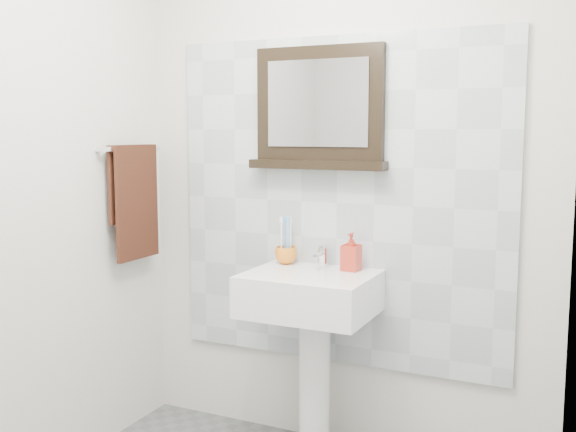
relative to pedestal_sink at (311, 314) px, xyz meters
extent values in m
cube|color=silver|center=(0.04, 0.23, 0.57)|extent=(2.00, 0.01, 2.50)
cube|color=silver|center=(1.04, -0.87, 0.57)|extent=(0.01, 2.20, 2.50)
cube|color=#B2BCC1|center=(0.04, 0.21, 0.47)|extent=(1.60, 0.02, 1.50)
cylinder|color=white|center=(0.00, 0.05, -0.34)|extent=(0.14, 0.14, 0.68)
cube|color=white|center=(0.00, -0.01, 0.09)|extent=(0.55, 0.44, 0.18)
cylinder|color=silver|center=(0.00, -0.03, 0.17)|extent=(0.32, 0.32, 0.02)
cylinder|color=#4C4C4F|center=(0.00, -0.03, 0.18)|extent=(0.04, 0.04, 0.00)
cylinder|color=silver|center=(0.00, 0.14, 0.23)|extent=(0.04, 0.04, 0.09)
cylinder|color=silver|center=(0.00, 0.09, 0.25)|extent=(0.02, 0.10, 0.02)
cube|color=silver|center=(0.00, 0.15, 0.28)|extent=(0.02, 0.07, 0.01)
imported|color=orange|center=(-0.19, 0.14, 0.22)|extent=(0.11, 0.11, 0.08)
cylinder|color=white|center=(-0.20, 0.13, 0.29)|extent=(0.01, 0.01, 0.19)
cube|color=white|center=(-0.20, 0.13, 0.39)|extent=(0.01, 0.01, 0.03)
cylinder|color=#61A6DE|center=(-0.17, 0.13, 0.29)|extent=(0.01, 0.01, 0.19)
cube|color=#61A6DE|center=(-0.17, 0.13, 0.39)|extent=(0.01, 0.01, 0.03)
cylinder|color=white|center=(-0.19, 0.15, 0.29)|extent=(0.01, 0.01, 0.19)
cube|color=white|center=(-0.19, 0.15, 0.39)|extent=(0.01, 0.01, 0.03)
cylinder|color=#61A6DE|center=(-0.20, 0.15, 0.29)|extent=(0.01, 0.01, 0.19)
cube|color=#61A6DE|center=(-0.20, 0.15, 0.39)|extent=(0.01, 0.01, 0.03)
cylinder|color=white|center=(-0.17, 0.14, 0.29)|extent=(0.01, 0.01, 0.19)
cube|color=white|center=(-0.17, 0.14, 0.39)|extent=(0.01, 0.01, 0.03)
imported|color=#B0141E|center=(0.14, 0.12, 0.27)|extent=(0.08, 0.08, 0.17)
cube|color=black|center=(-0.04, 0.19, 0.92)|extent=(0.61, 0.06, 0.51)
cube|color=#99999E|center=(-0.04, 0.16, 0.92)|extent=(0.49, 0.01, 0.39)
cube|color=black|center=(-0.04, 0.17, 0.65)|extent=(0.65, 0.11, 0.04)
cylinder|color=silver|center=(-0.91, -0.06, 0.71)|extent=(0.03, 0.40, 0.03)
cylinder|color=silver|center=(-0.94, -0.25, 0.71)|extent=(0.05, 0.02, 0.02)
cylinder|color=silver|center=(-0.94, 0.13, 0.71)|extent=(0.05, 0.02, 0.02)
cube|color=black|center=(-0.89, -0.06, 0.44)|extent=(0.02, 0.30, 0.52)
cube|color=black|center=(-0.93, -0.06, 0.53)|extent=(0.02, 0.30, 0.34)
cube|color=black|center=(-0.91, -0.06, 0.72)|extent=(0.06, 0.30, 0.03)
camera|label=1|loc=(1.15, -2.65, 0.80)|focal=42.00mm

